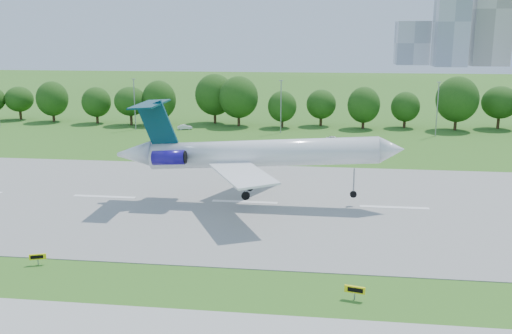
# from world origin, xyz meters

# --- Properties ---
(ground) EXTENTS (600.00, 600.00, 0.00)m
(ground) POSITION_xyz_m (0.00, 0.00, 0.00)
(ground) COLOR #315C18
(ground) RESTS_ON ground
(runway) EXTENTS (400.00, 45.00, 0.08)m
(runway) POSITION_xyz_m (0.00, 25.00, 0.04)
(runway) COLOR gray
(runway) RESTS_ON ground
(tree_line) EXTENTS (288.40, 8.40, 10.40)m
(tree_line) POSITION_xyz_m (0.00, 92.00, 6.19)
(tree_line) COLOR #382314
(tree_line) RESTS_ON ground
(light_poles) EXTENTS (175.90, 0.25, 12.19)m
(light_poles) POSITION_xyz_m (-2.50, 82.00, 6.34)
(light_poles) COLOR gray
(light_poles) RESTS_ON ground
(skyline) EXTENTS (127.00, 52.00, 80.00)m
(skyline) POSITION_xyz_m (100.16, 390.61, 30.46)
(skyline) COLOR #B2B2B7
(skyline) RESTS_ON ground
(airliner) EXTENTS (38.67, 28.21, 12.78)m
(airliner) POSITION_xyz_m (-19.46, 24.96, 6.98)
(airliner) COLOR white
(airliner) RESTS_ON ground
(taxi_sign_left) EXTENTS (1.58, 0.70, 1.13)m
(taxi_sign_left) POSITION_xyz_m (-37.21, 0.98, 0.84)
(taxi_sign_left) COLOR gray
(taxi_sign_left) RESTS_ON ground
(taxi_sign_centre) EXTENTS (1.79, 0.60, 1.26)m
(taxi_sign_centre) POSITION_xyz_m (-6.29, -2.76, 0.93)
(taxi_sign_centre) COLOR gray
(taxi_sign_centre) RESTS_ON ground
(service_vehicle_a) EXTENTS (3.68, 2.44, 1.15)m
(service_vehicle_a) POSITION_xyz_m (-43.35, 83.76, 0.57)
(service_vehicle_a) COLOR white
(service_vehicle_a) RESTS_ON ground
(service_vehicle_b) EXTENTS (3.27, 1.75, 1.06)m
(service_vehicle_b) POSITION_xyz_m (-7.84, 73.20, 0.53)
(service_vehicle_b) COLOR silver
(service_vehicle_b) RESTS_ON ground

